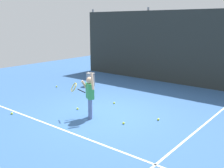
{
  "coord_description": "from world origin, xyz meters",
  "views": [
    {
      "loc": [
        4.82,
        -5.79,
        2.71
      ],
      "look_at": [
        -0.08,
        0.31,
        0.85
      ],
      "focal_mm": 42.22,
      "sensor_mm": 36.0,
      "label": 1
    }
  ],
  "objects": [
    {
      "name": "tennis_ball_1",
      "position": [
        -2.19,
        -1.86,
        0.03
      ],
      "size": [
        0.07,
        0.07,
        0.07
      ],
      "primitive_type": "sphere",
      "color": "#CCE033",
      "rests_on": "ground"
    },
    {
      "name": "tennis_ball_4",
      "position": [
        -0.44,
        0.87,
        0.03
      ],
      "size": [
        0.07,
        0.07,
        0.07
      ],
      "primitive_type": "sphere",
      "color": "#CCE033",
      "rests_on": "ground"
    },
    {
      "name": "tennis_ball_2",
      "position": [
        1.48,
        0.45,
        0.03
      ],
      "size": [
        0.07,
        0.07,
        0.07
      ],
      "primitive_type": "sphere",
      "color": "#CCE033",
      "rests_on": "ground"
    },
    {
      "name": "tennis_ball_3",
      "position": [
        0.88,
        -0.39,
        0.03
      ],
      "size": [
        0.07,
        0.07,
        0.07
      ],
      "primitive_type": "sphere",
      "color": "#CCE033",
      "rests_on": "ground"
    },
    {
      "name": "tennis_ball_6",
      "position": [
        -3.77,
        1.16,
        0.03
      ],
      "size": [
        0.07,
        0.07,
        0.07
      ],
      "primitive_type": "sphere",
      "color": "#CCE033",
      "rests_on": "ground"
    },
    {
      "name": "fence_post_1",
      "position": [
        -1.73,
        5.01,
        1.67
      ],
      "size": [
        0.09,
        0.09,
        3.35
      ],
      "primitive_type": "cylinder",
      "color": "slate",
      "rests_on": "ground"
    },
    {
      "name": "court_line_sideline",
      "position": [
        2.59,
        1.0,
        0.0
      ],
      "size": [
        0.05,
        9.0,
        0.0
      ],
      "primitive_type": "cube",
      "color": "white",
      "rests_on": "ground"
    },
    {
      "name": "tennis_player",
      "position": [
        -0.18,
        -0.6,
        0.73
      ],
      "size": [
        0.88,
        0.54,
        1.35
      ],
      "rotation": [
        0.0,
        0.0,
        -0.54
      ],
      "color": "slate",
      "rests_on": "ground"
    },
    {
      "name": "fence_post_0",
      "position": [
        -5.19,
        5.01,
        1.67
      ],
      "size": [
        0.09,
        0.09,
        3.35
      ],
      "primitive_type": "cylinder",
      "color": "slate",
      "rests_on": "ground"
    },
    {
      "name": "court_line_baseline",
      "position": [
        0.0,
        -1.67,
        0.0
      ],
      "size": [
        9.0,
        0.05,
        0.0
      ],
      "primitive_type": "cube",
      "color": "white",
      "rests_on": "ground"
    },
    {
      "name": "back_fence_windscreen",
      "position": [
        0.0,
        4.95,
        1.6
      ],
      "size": [
        10.68,
        0.08,
        3.2
      ],
      "primitive_type": "cube",
      "color": "#282D2B",
      "rests_on": "ground"
    },
    {
      "name": "fence_post_2",
      "position": [
        1.73,
        5.01,
        1.67
      ],
      "size": [
        0.09,
        0.09,
        3.35
      ],
      "primitive_type": "cylinder",
      "color": "slate",
      "rests_on": "ground"
    },
    {
      "name": "tennis_ball_0",
      "position": [
        -0.97,
        -0.33,
        0.03
      ],
      "size": [
        0.07,
        0.07,
        0.07
      ],
      "primitive_type": "sphere",
      "color": "#CCE033",
      "rests_on": "ground"
    },
    {
      "name": "ground_plane",
      "position": [
        0.0,
        0.0,
        0.0
      ],
      "size": [
        20.0,
        20.0,
        0.0
      ],
      "primitive_type": "plane",
      "color": "#335B93"
    },
    {
      "name": "ball_hopper",
      "position": [
        -2.84,
        2.27,
        0.29
      ],
      "size": [
        0.38,
        0.38,
        0.56
      ],
      "color": "gray",
      "rests_on": "ground"
    }
  ]
}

